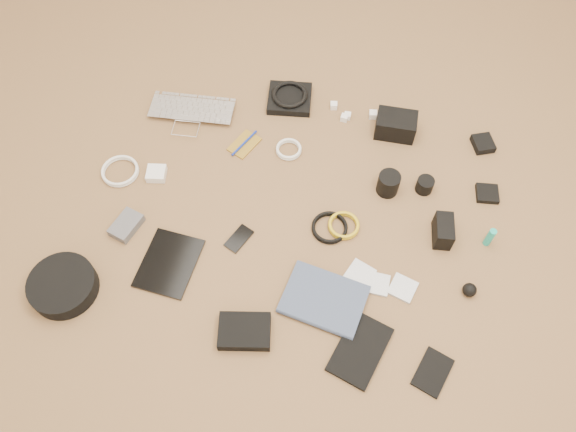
% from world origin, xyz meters
% --- Properties ---
extents(laptop, '(0.35, 0.26, 0.03)m').
position_xyz_m(laptop, '(-0.49, 0.32, 0.01)').
color(laptop, silver).
rests_on(laptop, ground).
extents(headphone_pouch, '(0.19, 0.18, 0.03)m').
position_xyz_m(headphone_pouch, '(-0.14, 0.51, 0.01)').
color(headphone_pouch, black).
rests_on(headphone_pouch, ground).
extents(headphones, '(0.18, 0.18, 0.02)m').
position_xyz_m(headphones, '(-0.14, 0.51, 0.04)').
color(headphones, black).
rests_on(headphones, headphone_pouch).
extents(charger_a, '(0.03, 0.03, 0.02)m').
position_xyz_m(charger_a, '(0.04, 0.52, 0.01)').
color(charger_a, white).
rests_on(charger_a, ground).
extents(charger_b, '(0.03, 0.03, 0.02)m').
position_xyz_m(charger_b, '(0.10, 0.48, 0.01)').
color(charger_b, white).
rests_on(charger_b, ground).
extents(charger_c, '(0.03, 0.03, 0.03)m').
position_xyz_m(charger_c, '(0.20, 0.51, 0.01)').
color(charger_c, white).
rests_on(charger_c, ground).
extents(charger_d, '(0.03, 0.03, 0.02)m').
position_xyz_m(charger_d, '(0.09, 0.47, 0.01)').
color(charger_d, white).
rests_on(charger_d, ground).
extents(dslr_camera, '(0.15, 0.11, 0.09)m').
position_xyz_m(dslr_camera, '(0.29, 0.45, 0.04)').
color(dslr_camera, black).
rests_on(dslr_camera, ground).
extents(lens_pouch, '(0.10, 0.10, 0.03)m').
position_xyz_m(lens_pouch, '(0.62, 0.47, 0.01)').
color(lens_pouch, black).
rests_on(lens_pouch, ground).
extents(notebook_olive, '(0.12, 0.14, 0.01)m').
position_xyz_m(notebook_olive, '(-0.25, 0.25, 0.00)').
color(notebook_olive, olive).
rests_on(notebook_olive, ground).
extents(pen_blue, '(0.06, 0.14, 0.01)m').
position_xyz_m(pen_blue, '(-0.25, 0.25, 0.01)').
color(pen_blue, '#122898').
rests_on(pen_blue, notebook_olive).
extents(cable_white_a, '(0.10, 0.10, 0.01)m').
position_xyz_m(cable_white_a, '(-0.08, 0.26, 0.01)').
color(cable_white_a, white).
rests_on(cable_white_a, ground).
extents(lens_a, '(0.08, 0.08, 0.08)m').
position_xyz_m(lens_a, '(0.30, 0.18, 0.04)').
color(lens_a, black).
rests_on(lens_a, ground).
extents(lens_b, '(0.08, 0.08, 0.06)m').
position_xyz_m(lens_b, '(0.43, 0.22, 0.03)').
color(lens_b, black).
rests_on(lens_b, ground).
extents(card_reader, '(0.09, 0.09, 0.02)m').
position_xyz_m(card_reader, '(0.65, 0.25, 0.01)').
color(card_reader, black).
rests_on(card_reader, ground).
extents(power_brick, '(0.08, 0.08, 0.03)m').
position_xyz_m(power_brick, '(-0.52, 0.04, 0.01)').
color(power_brick, white).
rests_on(power_brick, ground).
extents(cable_white_b, '(0.18, 0.18, 0.01)m').
position_xyz_m(cable_white_b, '(-0.65, 0.02, 0.01)').
color(cable_white_b, white).
rests_on(cable_white_b, ground).
extents(cable_black, '(0.16, 0.16, 0.01)m').
position_xyz_m(cable_black, '(0.14, -0.03, 0.01)').
color(cable_black, black).
rests_on(cable_black, ground).
extents(cable_yellow, '(0.14, 0.14, 0.01)m').
position_xyz_m(cable_yellow, '(0.18, -0.01, 0.01)').
color(cable_yellow, gold).
rests_on(cable_yellow, ground).
extents(flash, '(0.07, 0.11, 0.08)m').
position_xyz_m(flash, '(0.51, 0.04, 0.04)').
color(flash, black).
rests_on(flash, ground).
extents(lens_cleaner, '(0.03, 0.03, 0.08)m').
position_xyz_m(lens_cleaner, '(0.66, 0.05, 0.04)').
color(lens_cleaner, '#1BB5A0').
rests_on(lens_cleaner, ground).
extents(battery_charger, '(0.10, 0.13, 0.03)m').
position_xyz_m(battery_charger, '(-0.54, -0.19, 0.02)').
color(battery_charger, '#545459').
rests_on(battery_charger, ground).
extents(tablet, '(0.18, 0.23, 0.01)m').
position_xyz_m(tablet, '(-0.35, -0.29, 0.01)').
color(tablet, black).
rests_on(tablet, ground).
extents(phone, '(0.09, 0.11, 0.01)m').
position_xyz_m(phone, '(-0.16, -0.14, 0.00)').
color(phone, black).
rests_on(phone, ground).
extents(filter_case_left, '(0.11, 0.11, 0.01)m').
position_xyz_m(filter_case_left, '(0.27, -0.17, 0.01)').
color(filter_case_left, silver).
rests_on(filter_case_left, ground).
extents(filter_case_mid, '(0.08, 0.08, 0.01)m').
position_xyz_m(filter_case_mid, '(0.33, -0.19, 0.01)').
color(filter_case_mid, silver).
rests_on(filter_case_mid, ground).
extents(filter_case_right, '(0.10, 0.10, 0.01)m').
position_xyz_m(filter_case_right, '(0.41, -0.19, 0.01)').
color(filter_case_right, silver).
rests_on(filter_case_right, ground).
extents(air_blower, '(0.06, 0.06, 0.05)m').
position_xyz_m(air_blower, '(0.62, -0.15, 0.02)').
color(air_blower, black).
rests_on(air_blower, ground).
extents(headphone_case, '(0.28, 0.28, 0.06)m').
position_xyz_m(headphone_case, '(-0.65, -0.45, 0.03)').
color(headphone_case, black).
rests_on(headphone_case, ground).
extents(drive_case, '(0.18, 0.15, 0.04)m').
position_xyz_m(drive_case, '(-0.04, -0.46, 0.02)').
color(drive_case, black).
rests_on(drive_case, ground).
extents(paperback, '(0.28, 0.22, 0.03)m').
position_xyz_m(paperback, '(0.16, -0.39, 0.01)').
color(paperback, '#3C4965').
rests_on(paperback, ground).
extents(notebook_black_a, '(0.19, 0.24, 0.02)m').
position_xyz_m(notebook_black_a, '(0.31, -0.42, 0.01)').
color(notebook_black_a, black).
rests_on(notebook_black_a, ground).
extents(notebook_black_b, '(0.12, 0.15, 0.01)m').
position_xyz_m(notebook_black_b, '(0.54, -0.44, 0.01)').
color(notebook_black_b, black).
rests_on(notebook_black_b, ground).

